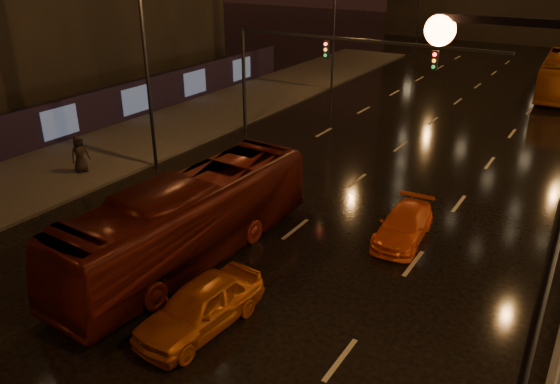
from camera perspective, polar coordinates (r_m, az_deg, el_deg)
name	(u,v)px	position (r m, az deg, el deg)	size (l,w,h in m)	color
ground	(387,157)	(30.66, 11.17, 3.64)	(140.00, 140.00, 0.00)	black
sidewalk_left	(144,139)	(33.81, -14.05, 5.44)	(7.00, 70.00, 0.15)	#38332D
hoarding_left	(58,122)	(34.40, -22.18, 6.74)	(0.30, 46.00, 2.50)	black
traffic_signal	(309,61)	(31.45, 3.06, 13.54)	(15.31, 0.32, 6.20)	black
streetlight_right	(515,213)	(9.97, 23.36, -2.07)	(2.64, 0.50, 10.00)	black
bus_red	(189,220)	(19.89, -9.47, -2.87)	(2.65, 11.35, 3.16)	#4D120B
taxi_near	(200,306)	(16.77, -8.31, -11.70)	(1.78, 4.43, 1.51)	#BC5311
taxi_far	(404,225)	(21.88, 12.79, -3.43)	(1.67, 4.12, 1.20)	#F15A16
pedestrian_c	(80,154)	(29.12, -20.19, 3.74)	(0.91, 0.60, 1.87)	black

